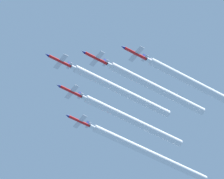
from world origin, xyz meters
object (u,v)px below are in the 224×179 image
at_px(jet_lead, 59,61).
at_px(jet_outer_right, 78,121).
at_px(jet_left_wingman, 95,58).
at_px(jet_right_wingman, 70,91).
at_px(jet_outer_left, 135,53).

bearing_deg(jet_lead, jet_outer_right, -46.08).
xyz_separation_m(jet_left_wingman, jet_right_wingman, (18.16, -0.72, 0.10)).
bearing_deg(jet_outer_right, jet_right_wingman, 135.56).
bearing_deg(jet_outer_left, jet_outer_right, -0.74).
height_order(jet_outer_left, jet_outer_right, jet_outer_left).
relative_size(jet_left_wingman, jet_outer_left, 1.00).
height_order(jet_left_wingman, jet_right_wingman, jet_right_wingman).
xyz_separation_m(jet_lead, jet_outer_right, (18.97, -19.70, -2.72)).
height_order(jet_lead, jet_outer_left, jet_lead).
bearing_deg(jet_lead, jet_left_wingman, -133.49).
relative_size(jet_right_wingman, jet_outer_right, 1.00).
bearing_deg(jet_outer_left, jet_right_wingman, 17.88).
xyz_separation_m(jet_lead, jet_right_wingman, (9.22, -10.14, -1.18)).
relative_size(jet_lead, jet_outer_right, 1.00).
xyz_separation_m(jet_right_wingman, jet_outer_right, (9.75, -9.56, -1.55)).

